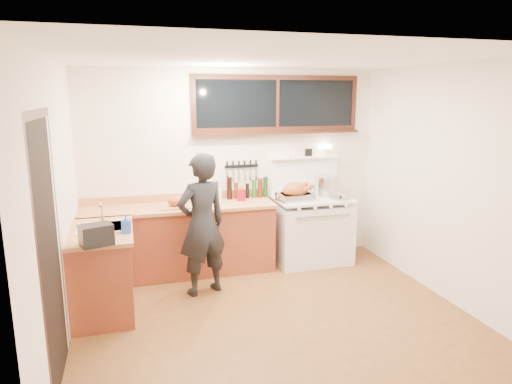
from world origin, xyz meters
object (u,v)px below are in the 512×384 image
object	(u,v)px
cutting_board	(177,203)
man	(202,225)
vintage_stove	(311,228)
roast_turkey	(296,193)

from	to	relation	value
cutting_board	man	bearing A→B (deg)	-69.99
vintage_stove	roast_turkey	size ratio (longest dim) A/B	3.25
vintage_stove	man	xyz separation A→B (m)	(-1.61, -0.62, 0.36)
vintage_stove	cutting_board	world-z (taller)	vintage_stove
vintage_stove	man	bearing A→B (deg)	-158.83
man	cutting_board	size ratio (longest dim) A/B	4.04
man	cutting_board	world-z (taller)	man
roast_turkey	vintage_stove	bearing A→B (deg)	20.76
man	roast_turkey	bearing A→B (deg)	21.26
cutting_board	vintage_stove	bearing A→B (deg)	1.45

